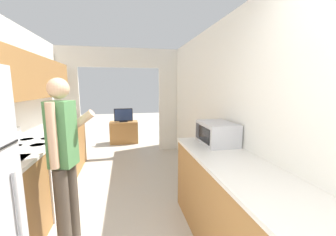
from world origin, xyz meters
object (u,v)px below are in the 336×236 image
object	(u,v)px
range_oven	(35,176)
television	(123,115)
tv_cabinet	(124,132)
person	(64,159)
microwave	(217,133)

from	to	relation	value
range_oven	television	bearing A→B (deg)	69.88
range_oven	tv_cabinet	size ratio (longest dim) A/B	1.37
person	tv_cabinet	size ratio (longest dim) A/B	2.18
range_oven	microwave	xyz separation A→B (m)	(2.25, -0.55, 0.59)
microwave	tv_cabinet	world-z (taller)	microwave
microwave	tv_cabinet	xyz separation A→B (m)	(-1.13, 3.64, -0.75)
person	tv_cabinet	world-z (taller)	person
person	tv_cabinet	xyz separation A→B (m)	(0.55, 3.81, -0.60)
microwave	tv_cabinet	bearing A→B (deg)	107.28
person	television	xyz separation A→B (m)	(0.55, 3.77, -0.11)
range_oven	person	bearing A→B (deg)	-51.96
television	range_oven	bearing A→B (deg)	-110.12
person	television	distance (m)	3.81
tv_cabinet	television	bearing A→B (deg)	-90.00
tv_cabinet	microwave	bearing A→B (deg)	-72.72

